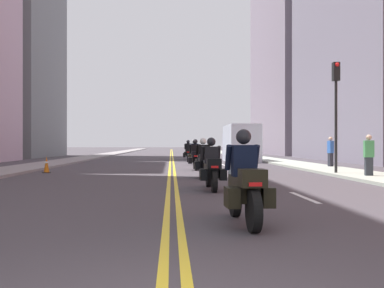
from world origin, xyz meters
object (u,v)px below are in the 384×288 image
at_px(motorcycle_6, 188,152).
at_px(pedestrian_1, 369,156).
at_px(motorcycle_2, 203,161).
at_px(traffic_cone_0, 47,165).
at_px(motorcycle_4, 194,155).
at_px(motorcycle_5, 188,153).
at_px(pedestrian_0, 330,152).
at_px(motorcycle_3, 195,157).
at_px(motorcycle_1, 212,169).
at_px(traffic_light_near, 336,97).
at_px(parked_truck, 240,145).
at_px(motorcycle_0, 245,186).

relative_size(motorcycle_6, pedestrian_1, 1.24).
relative_size(motorcycle_2, pedestrian_1, 1.26).
bearing_deg(traffic_cone_0, motorcycle_4, 47.49).
xyz_separation_m(motorcycle_5, pedestrian_0, (7.52, -9.84, 0.25)).
height_order(motorcycle_2, pedestrian_1, pedestrian_1).
relative_size(motorcycle_3, motorcycle_6, 1.00).
height_order(pedestrian_0, pedestrian_1, pedestrian_0).
height_order(motorcycle_1, traffic_light_near, traffic_light_near).
bearing_deg(traffic_light_near, motorcycle_6, 104.84).
bearing_deg(motorcycle_2, motorcycle_1, -93.38).
bearing_deg(motorcycle_1, pedestrian_0, 54.91).
bearing_deg(parked_truck, motorcycle_6, 123.69).
height_order(motorcycle_0, motorcycle_2, motorcycle_0).
distance_m(motorcycle_3, motorcycle_5, 10.87).
bearing_deg(motorcycle_4, motorcycle_2, -90.06).
bearing_deg(motorcycle_3, pedestrian_0, 7.72).
relative_size(motorcycle_2, motorcycle_5, 0.99).
xyz_separation_m(motorcycle_1, parked_truck, (4.12, 21.29, 0.64)).
distance_m(motorcycle_2, motorcycle_5, 16.24).
distance_m(motorcycle_6, traffic_light_near, 22.01).
xyz_separation_m(motorcycle_6, pedestrian_1, (6.23, -22.93, 0.23)).
xyz_separation_m(motorcycle_6, traffic_cone_0, (-7.37, -18.81, -0.27)).
height_order(motorcycle_3, pedestrian_0, pedestrian_0).
relative_size(motorcycle_3, traffic_cone_0, 2.71).
distance_m(motorcycle_5, pedestrian_1, 18.22).
bearing_deg(motorcycle_2, pedestrian_0, 38.23).
distance_m(motorcycle_3, motorcycle_4, 5.99).
height_order(motorcycle_4, traffic_cone_0, motorcycle_4).
xyz_separation_m(motorcycle_3, traffic_light_near, (5.86, -4.36, 2.71)).
height_order(motorcycle_0, pedestrian_1, pedestrian_1).
xyz_separation_m(motorcycle_6, traffic_light_near, (5.60, -21.12, 2.71)).
bearing_deg(motorcycle_5, motorcycle_2, -87.02).
bearing_deg(motorcycle_0, traffic_light_near, 60.56).
bearing_deg(motorcycle_3, motorcycle_5, 89.79).
height_order(motorcycle_3, motorcycle_6, motorcycle_3).
distance_m(motorcycle_2, motorcycle_6, 22.13).
height_order(motorcycle_3, traffic_cone_0, motorcycle_3).
height_order(motorcycle_1, pedestrian_1, pedestrian_1).
relative_size(traffic_cone_0, traffic_light_near, 0.16).
bearing_deg(pedestrian_0, traffic_light_near, 153.45).
bearing_deg(motorcycle_1, pedestrian_1, 30.76).
height_order(traffic_cone_0, parked_truck, parked_truck).
height_order(motorcycle_3, motorcycle_4, motorcycle_4).
height_order(motorcycle_0, traffic_light_near, traffic_light_near).
relative_size(motorcycle_2, motorcycle_3, 1.02).
relative_size(motorcycle_2, pedestrian_0, 1.24).
bearing_deg(motorcycle_5, motorcycle_3, -87.22).
bearing_deg(motorcycle_0, motorcycle_1, 87.86).
distance_m(motorcycle_1, traffic_light_near, 8.77).
bearing_deg(traffic_light_near, motorcycle_0, -116.88).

